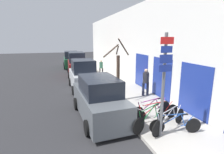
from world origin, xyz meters
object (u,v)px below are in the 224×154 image
at_px(street_tree, 118,74).
at_px(signpost, 164,82).
at_px(parked_car_3, 71,60).
at_px(bicycle_3, 156,113).
at_px(bicycle_4, 152,109).
at_px(parked_car_1, 83,76).
at_px(parked_car_0, 99,100).
at_px(bicycle_1, 170,121).
at_px(parked_car_2, 77,65).
at_px(pedestrian_far, 101,67).
at_px(pedestrian_near, 146,80).
at_px(bicycle_2, 151,118).
at_px(bicycle_0, 175,125).

bearing_deg(street_tree, signpost, -86.29).
distance_m(signpost, parked_car_3, 19.08).
bearing_deg(street_tree, bicycle_3, -75.69).
relative_size(bicycle_4, parked_car_1, 0.55).
bearing_deg(parked_car_0, bicycle_1, -45.14).
distance_m(bicycle_1, bicycle_3, 0.86).
xyz_separation_m(parked_car_0, parked_car_2, (0.09, 10.97, 0.14)).
relative_size(bicycle_1, pedestrian_far, 1.37).
xyz_separation_m(pedestrian_near, street_tree, (-2.06, -0.38, 0.64)).
xyz_separation_m(bicycle_3, bicycle_4, (0.07, 0.50, -0.01)).
xyz_separation_m(pedestrian_far, street_tree, (-0.80, -7.51, 0.76)).
xyz_separation_m(bicycle_2, parked_car_1, (-1.85, 7.21, 0.47)).
relative_size(bicycle_2, pedestrian_near, 1.20).
height_order(bicycle_0, parked_car_1, parked_car_1).
xyz_separation_m(bicycle_0, bicycle_2, (-0.65, 0.74, 0.05)).
distance_m(signpost, bicycle_4, 2.51).
height_order(signpost, parked_car_1, signpost).
distance_m(signpost, bicycle_2, 1.89).
bearing_deg(street_tree, parked_car_2, 99.05).
bearing_deg(bicycle_2, street_tree, -21.66).
distance_m(parked_car_3, pedestrian_far, 7.58).
xyz_separation_m(bicycle_4, pedestrian_near, (1.20, 2.95, 0.66)).
height_order(parked_car_2, parked_car_3, parked_car_2).
xyz_separation_m(bicycle_0, parked_car_0, (-2.50, 2.56, 0.44)).
height_order(bicycle_0, bicycle_3, bicycle_3).
distance_m(bicycle_3, bicycle_4, 0.51).
relative_size(signpost, bicycle_4, 1.72).
height_order(bicycle_2, bicycle_4, bicycle_2).
distance_m(bicycle_4, parked_car_1, 6.73).
relative_size(bicycle_2, parked_car_1, 0.52).
height_order(pedestrian_near, pedestrian_far, pedestrian_near).
distance_m(bicycle_0, bicycle_2, 0.99).
xyz_separation_m(parked_car_2, parked_car_3, (-0.17, 5.42, -0.11)).
xyz_separation_m(parked_car_3, street_tree, (1.64, -14.68, 0.83)).
bearing_deg(bicycle_1, signpost, 93.43).
bearing_deg(parked_car_2, bicycle_3, -77.70).
height_order(parked_car_1, parked_car_2, parked_car_2).
height_order(signpost, bicycle_4, signpost).
bearing_deg(bicycle_3, bicycle_0, -177.50).
bearing_deg(parked_car_1, pedestrian_near, -43.46).
bearing_deg(street_tree, bicycle_1, -77.09).
distance_m(parked_car_1, parked_car_2, 5.58).
bearing_deg(parked_car_2, pedestrian_near, -66.37).
xyz_separation_m(bicycle_3, parked_car_3, (-2.43, 17.76, 0.46)).
bearing_deg(bicycle_2, bicycle_3, -74.93).
relative_size(signpost, parked_car_3, 0.86).
xyz_separation_m(bicycle_4, parked_car_3, (-2.50, 17.26, 0.47)).
bearing_deg(street_tree, parked_car_0, -132.53).
bearing_deg(parked_car_3, parked_car_2, -87.22).
xyz_separation_m(bicycle_0, parked_car_3, (-2.58, 18.94, 0.48)).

